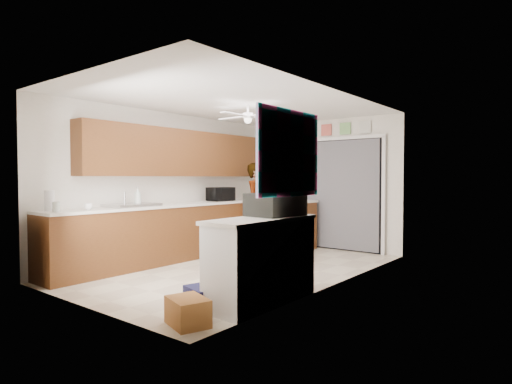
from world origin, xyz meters
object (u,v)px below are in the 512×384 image
Objects in this scene: paper_towel_roll at (49,201)px; cardboard_box at (188,312)px; cup at (88,207)px; dog at (234,251)px; soap_bottle at (138,196)px; navy_crate at (204,297)px; microwave at (221,194)px; suitcase at (275,204)px; man at (257,206)px.

cardboard_box is at bearing 0.02° from paper_towel_roll.
dog is (0.92, 1.95, -0.77)m from cup.
cup is (0.18, -0.94, -0.10)m from soap_bottle.
cup is 2.29m from dog.
paper_towel_roll reaches higher than cardboard_box.
soap_bottle is 1.73m from dog.
soap_bottle is 3.11m from cardboard_box.
paper_towel_roll is 0.72× the size of navy_crate.
cup is at bearing 170.16° from cardboard_box.
navy_crate is (2.38, -0.90, -0.97)m from soap_bottle.
paper_towel_roll is (-0.15, -3.11, 0.01)m from microwave.
paper_towel_roll reaches higher than suitcase.
soap_bottle is at bearing -176.75° from microwave.
suitcase is at bearing -11.57° from dog.
soap_bottle is 2.70m from suitcase.
man is at bearing -19.90° from microwave.
microwave reaches higher than navy_crate.
navy_crate is at bearing -33.93° from dog.
suitcase is (2.56, -1.81, 0.00)m from microwave.
paper_towel_roll reaches higher than dog.
navy_crate is at bearing 10.99° from paper_towel_roll.
cardboard_box is at bearing -61.71° from navy_crate.
cardboard_box is 0.75× the size of dog.
microwave is at bearing 87.17° from paper_towel_roll.
suitcase is 0.37× the size of man.
navy_crate is (2.40, 0.47, -0.96)m from paper_towel_roll.
suitcase reaches higher than dog.
paper_towel_roll is 3.01m from suitcase.
soap_bottle is 0.18× the size of man.
man is 3.03× the size of dog.
dog is (1.13, 2.37, -0.86)m from paper_towel_roll.
soap_bottle is 0.96m from cup.
man reaches higher than soap_bottle.
suitcase reaches higher than cup.
man is at bearing 119.88° from navy_crate.
microwave reaches higher than cardboard_box.
suitcase is 1.62× the size of navy_crate.
man is (-2.15, 3.77, 0.70)m from cardboard_box.
navy_crate is 0.69× the size of dog.
soap_bottle is at bearing 152.54° from cardboard_box.
paper_towel_roll reaches higher than navy_crate.
man reaches higher than cup.
dog is at bearing -119.42° from microwave.
cup is at bearing -178.92° from navy_crate.
microwave reaches higher than cup.
cardboard_box is (2.65, 0.00, -0.95)m from paper_towel_roll.
microwave is 0.85× the size of dog.
soap_bottle is (-0.13, -1.74, 0.02)m from microwave.
cup is at bearing -92.90° from dog.
paper_towel_roll reaches higher than microwave.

